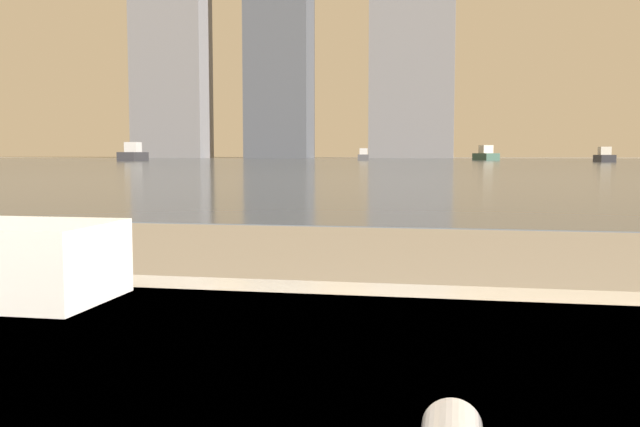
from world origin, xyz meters
The scene contains 7 objects.
towel_stack centered at (-0.28, 0.79, 0.59)m, with size 0.29×0.21×0.12m.
harbor_water centered at (0.00, 62.00, 0.01)m, with size 180.00×110.00×0.01m.
harbor_boat_0 centered at (3.60, 81.67, 0.60)m, with size 2.89×4.72×1.68m.
harbor_boat_2 centered at (13.43, 67.53, 0.49)m, with size 1.32×3.64×1.35m.
harbor_boat_3 centered at (-10.35, 83.22, 0.49)m, with size 1.63×3.76×1.37m.
harbor_boat_4 centered at (-32.45, 68.66, 0.68)m, with size 2.43×5.30×1.92m.
skyline_tower_0 centered at (-48.54, 118.00, 23.10)m, with size 12.74×6.95×46.20m.
Camera 1 is at (0.38, -0.19, 0.75)m, focal length 40.00 mm.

